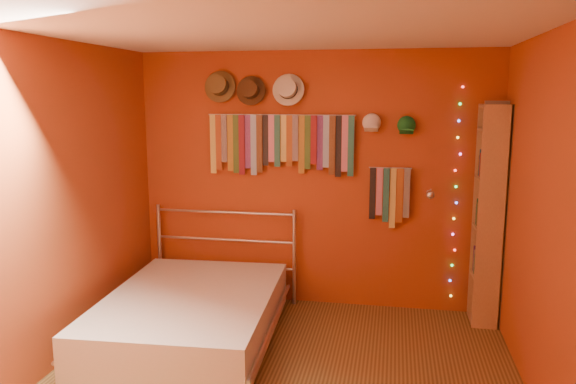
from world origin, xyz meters
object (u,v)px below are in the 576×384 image
Objects in this scene: tie_rack at (280,141)px; bed at (191,316)px; bookshelf at (493,215)px; reading_lamp at (430,194)px.

bed is (-0.56, -1.05, -1.41)m from tie_rack.
tie_rack is 0.71× the size of bed.
bed is (-2.55, -0.89, -0.79)m from bookshelf.
reading_lamp reaches higher than bed.
bookshelf is (1.99, -0.15, -0.62)m from tie_rack.
tie_rack reaches higher than bed.
reading_lamp is 0.16× the size of bed.
bookshelf is (0.56, 0.03, -0.17)m from reading_lamp.
reading_lamp is (1.43, -0.19, -0.44)m from tie_rack.
reading_lamp is at bearing -176.58° from bookshelf.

